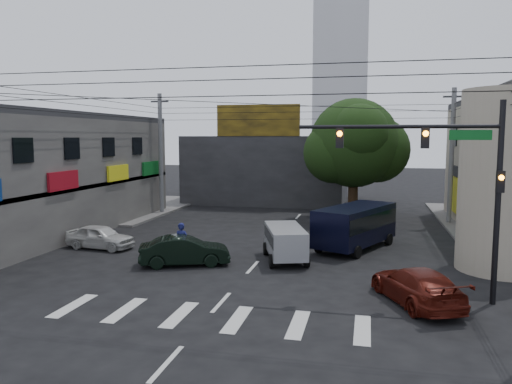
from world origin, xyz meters
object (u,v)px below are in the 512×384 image
(street_tree, at_px, (354,143))
(traffic_officer, at_px, (181,242))
(white_compact, at_px, (100,237))
(silver_minivan, at_px, (285,244))
(traffic_gantry, at_px, (449,168))
(dark_sedan, at_px, (185,251))
(utility_pole_far_right, at_px, (452,157))
(navy_van, at_px, (355,228))
(utility_pole_far_left, at_px, (161,154))
(maroon_sedan, at_px, (416,286))

(street_tree, bearing_deg, traffic_officer, -117.31)
(white_compact, xyz_separation_m, silver_minivan, (10.08, -0.47, 0.18))
(traffic_gantry, distance_m, dark_sedan, 12.05)
(dark_sedan, bearing_deg, utility_pole_far_right, -65.02)
(navy_van, bearing_deg, utility_pole_far_left, 83.72)
(utility_pole_far_right, distance_m, dark_sedan, 20.18)
(maroon_sedan, height_order, navy_van, navy_van)
(maroon_sedan, distance_m, navy_van, 8.84)
(traffic_gantry, height_order, traffic_officer, traffic_gantry)
(street_tree, distance_m, maroon_sedan, 19.38)
(street_tree, bearing_deg, traffic_gantry, -78.01)
(navy_van, height_order, traffic_officer, navy_van)
(utility_pole_far_right, xyz_separation_m, white_compact, (-19.34, -12.00, -3.96))
(maroon_sedan, bearing_deg, utility_pole_far_right, -125.42)
(dark_sedan, distance_m, navy_van, 9.27)
(utility_pole_far_left, xyz_separation_m, maroon_sedan, (17.32, -17.56, -3.94))
(utility_pole_far_right, bearing_deg, traffic_gantry, -98.94)
(traffic_gantry, relative_size, maroon_sedan, 1.48)
(utility_pole_far_right, height_order, navy_van, utility_pole_far_right)
(traffic_officer, bearing_deg, silver_minivan, 19.00)
(street_tree, distance_m, white_compact, 18.90)
(maroon_sedan, height_order, traffic_officer, traffic_officer)
(utility_pole_far_right, distance_m, traffic_officer, 19.97)
(silver_minivan, height_order, traffic_officer, traffic_officer)
(utility_pole_far_right, xyz_separation_m, traffic_officer, (-14.08, -13.68, -3.67))
(traffic_gantry, distance_m, maroon_sedan, 4.33)
(white_compact, bearing_deg, dark_sedan, -104.99)
(traffic_gantry, xyz_separation_m, navy_van, (-3.38, 7.95, -3.69))
(utility_pole_far_left, distance_m, dark_sedan, 16.56)
(maroon_sedan, xyz_separation_m, silver_minivan, (-5.58, 5.10, 0.16))
(street_tree, height_order, maroon_sedan, street_tree)
(street_tree, height_order, silver_minivan, street_tree)
(traffic_gantry, bearing_deg, navy_van, 113.01)
(maroon_sedan, bearing_deg, street_tree, -104.94)
(silver_minivan, xyz_separation_m, traffic_officer, (-4.82, -1.21, 0.11))
(navy_van, distance_m, traffic_officer, 9.26)
(traffic_gantry, height_order, navy_van, traffic_gantry)
(traffic_officer, bearing_deg, maroon_sedan, -15.58)
(maroon_sedan, bearing_deg, white_compact, -43.14)
(utility_pole_far_left, distance_m, traffic_officer, 15.76)
(dark_sedan, relative_size, white_compact, 1.12)
(utility_pole_far_right, distance_m, white_compact, 23.10)
(traffic_gantry, distance_m, utility_pole_far_left, 25.00)
(maroon_sedan, bearing_deg, utility_pole_far_left, -68.98)
(maroon_sedan, bearing_deg, traffic_gantry, -174.49)
(silver_minivan, bearing_deg, utility_pole_far_right, -54.39)
(utility_pole_far_right, bearing_deg, street_tree, 171.25)
(traffic_gantry, xyz_separation_m, utility_pole_far_left, (-18.32, 17.00, -0.23))
(street_tree, xyz_separation_m, dark_sedan, (-7.17, -15.32, -4.79))
(silver_minivan, relative_size, traffic_officer, 2.21)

